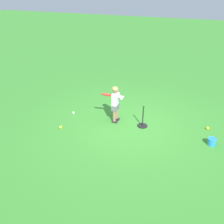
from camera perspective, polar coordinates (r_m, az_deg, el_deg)
ground_plane at (r=7.50m, az=3.90°, el=-2.98°), size 40.00×40.00×0.00m
child_batter at (r=7.40m, az=0.69°, el=2.40°), size 0.62×0.33×1.08m
play_ball_by_bucket at (r=7.47m, az=-11.09°, el=-3.25°), size 0.09×0.09×0.09m
play_ball_near_batter at (r=7.75m, az=19.97°, el=-3.32°), size 0.09×0.09×0.09m
play_ball_far_left at (r=8.16m, az=-8.34°, el=-0.17°), size 0.07×0.07×0.07m
batting_tee at (r=7.45m, az=6.62°, el=-2.38°), size 0.28×0.28×0.62m
toy_bucket at (r=7.10m, az=20.75°, el=-5.99°), size 0.22×0.22×0.19m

